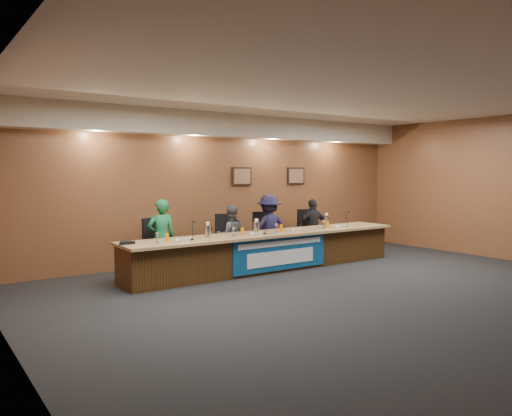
# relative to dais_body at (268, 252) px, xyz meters

# --- Properties ---
(floor) EXTENTS (10.00, 10.00, 0.00)m
(floor) POSITION_rel_dais_body_xyz_m (0.00, -2.40, -0.35)
(floor) COLOR black
(floor) RESTS_ON ground
(ceiling) EXTENTS (10.00, 8.00, 0.04)m
(ceiling) POSITION_rel_dais_body_xyz_m (0.00, -2.40, 2.85)
(ceiling) COLOR silver
(ceiling) RESTS_ON wall_back
(wall_back) EXTENTS (10.00, 0.04, 3.20)m
(wall_back) POSITION_rel_dais_body_xyz_m (0.00, 1.60, 1.25)
(wall_back) COLOR brown
(wall_back) RESTS_ON floor
(wall_left) EXTENTS (0.04, 8.00, 3.20)m
(wall_left) POSITION_rel_dais_body_xyz_m (-5.00, -2.40, 1.25)
(wall_left) COLOR brown
(wall_left) RESTS_ON floor
(soffit) EXTENTS (10.00, 0.50, 0.50)m
(soffit) POSITION_rel_dais_body_xyz_m (0.00, 1.35, 2.60)
(soffit) COLOR beige
(soffit) RESTS_ON wall_back
(dais_body) EXTENTS (6.00, 0.80, 0.70)m
(dais_body) POSITION_rel_dais_body_xyz_m (0.00, 0.00, 0.00)
(dais_body) COLOR #39230E
(dais_body) RESTS_ON floor
(dais_top) EXTENTS (6.10, 0.95, 0.05)m
(dais_top) POSITION_rel_dais_body_xyz_m (0.00, -0.05, 0.38)
(dais_top) COLOR #95774C
(dais_top) RESTS_ON dais_body
(banner) EXTENTS (2.20, 0.02, 0.65)m
(banner) POSITION_rel_dais_body_xyz_m (0.00, -0.41, 0.03)
(banner) COLOR navy
(banner) RESTS_ON dais_body
(banner_text_upper) EXTENTS (2.00, 0.01, 0.10)m
(banner_text_upper) POSITION_rel_dais_body_xyz_m (0.00, -0.43, 0.23)
(banner_text_upper) COLOR silver
(banner_text_upper) RESTS_ON banner
(banner_text_lower) EXTENTS (1.60, 0.01, 0.28)m
(banner_text_lower) POSITION_rel_dais_body_xyz_m (0.00, -0.43, -0.05)
(banner_text_lower) COLOR silver
(banner_text_lower) RESTS_ON banner
(wall_photo_left) EXTENTS (0.52, 0.04, 0.42)m
(wall_photo_left) POSITION_rel_dais_body_xyz_m (0.40, 1.57, 1.50)
(wall_photo_left) COLOR black
(wall_photo_left) RESTS_ON wall_back
(wall_photo_right) EXTENTS (0.52, 0.04, 0.42)m
(wall_photo_right) POSITION_rel_dais_body_xyz_m (2.00, 1.57, 1.50)
(wall_photo_right) COLOR black
(wall_photo_right) RESTS_ON wall_back
(panelist_a) EXTENTS (0.57, 0.42, 1.45)m
(panelist_a) POSITION_rel_dais_body_xyz_m (-2.00, 0.68, 0.37)
(panelist_a) COLOR #146235
(panelist_a) RESTS_ON floor
(panelist_b) EXTENTS (0.73, 0.64, 1.28)m
(panelist_b) POSITION_rel_dais_body_xyz_m (-0.46, 0.68, 0.29)
(panelist_b) COLOR #444448
(panelist_b) RESTS_ON floor
(panelist_c) EXTENTS (1.00, 0.65, 1.46)m
(panelist_c) POSITION_rel_dais_body_xyz_m (0.53, 0.68, 0.38)
(panelist_c) COLOR black
(panelist_c) RESTS_ON floor
(panelist_d) EXTENTS (0.83, 0.49, 1.32)m
(panelist_d) POSITION_rel_dais_body_xyz_m (1.79, 0.68, 0.31)
(panelist_d) COLOR black
(panelist_d) RESTS_ON floor
(office_chair_a) EXTENTS (0.59, 0.59, 0.08)m
(office_chair_a) POSITION_rel_dais_body_xyz_m (-2.00, 0.78, 0.13)
(office_chair_a) COLOR black
(office_chair_a) RESTS_ON floor
(office_chair_b) EXTENTS (0.58, 0.58, 0.08)m
(office_chair_b) POSITION_rel_dais_body_xyz_m (-0.46, 0.78, 0.13)
(office_chair_b) COLOR black
(office_chair_b) RESTS_ON floor
(office_chair_c) EXTENTS (0.50, 0.50, 0.08)m
(office_chair_c) POSITION_rel_dais_body_xyz_m (0.53, 0.78, 0.13)
(office_chair_c) COLOR black
(office_chair_c) RESTS_ON floor
(office_chair_d) EXTENTS (0.55, 0.55, 0.08)m
(office_chair_d) POSITION_rel_dais_body_xyz_m (1.79, 0.78, 0.13)
(office_chair_d) COLOR black
(office_chair_d) RESTS_ON floor
(nameplate_a) EXTENTS (0.24, 0.08, 0.10)m
(nameplate_a) POSITION_rel_dais_body_xyz_m (-2.00, -0.28, 0.45)
(nameplate_a) COLOR white
(nameplate_a) RESTS_ON dais_top
(microphone_a) EXTENTS (0.07, 0.07, 0.02)m
(microphone_a) POSITION_rel_dais_body_xyz_m (-1.79, -0.14, 0.41)
(microphone_a) COLOR black
(microphone_a) RESTS_ON dais_top
(juice_glass_a) EXTENTS (0.06, 0.06, 0.15)m
(juice_glass_a) POSITION_rel_dais_body_xyz_m (-2.26, -0.12, 0.47)
(juice_glass_a) COLOR #FF8600
(juice_glass_a) RESTS_ON dais_top
(water_glass_a) EXTENTS (0.08, 0.08, 0.18)m
(water_glass_a) POSITION_rel_dais_body_xyz_m (-2.43, -0.13, 0.49)
(water_glass_a) COLOR silver
(water_glass_a) RESTS_ON dais_top
(nameplate_b) EXTENTS (0.24, 0.08, 0.10)m
(nameplate_b) POSITION_rel_dais_body_xyz_m (-0.48, -0.31, 0.45)
(nameplate_b) COLOR white
(nameplate_b) RESTS_ON dais_top
(microphone_b) EXTENTS (0.07, 0.07, 0.02)m
(microphone_b) POSITION_rel_dais_body_xyz_m (-0.24, -0.19, 0.41)
(microphone_b) COLOR black
(microphone_b) RESTS_ON dais_top
(juice_glass_b) EXTENTS (0.06, 0.06, 0.15)m
(juice_glass_b) POSITION_rel_dais_body_xyz_m (-0.68, -0.09, 0.47)
(juice_glass_b) COLOR #FF8600
(juice_glass_b) RESTS_ON dais_top
(water_glass_b) EXTENTS (0.08, 0.08, 0.18)m
(water_glass_b) POSITION_rel_dais_body_xyz_m (-0.88, -0.09, 0.49)
(water_glass_b) COLOR silver
(water_glass_b) RESTS_ON dais_top
(nameplate_c) EXTENTS (0.24, 0.08, 0.10)m
(nameplate_c) POSITION_rel_dais_body_xyz_m (0.56, -0.27, 0.45)
(nameplate_c) COLOR white
(nameplate_c) RESTS_ON dais_top
(microphone_c) EXTENTS (0.07, 0.07, 0.02)m
(microphone_c) POSITION_rel_dais_body_xyz_m (0.69, -0.16, 0.41)
(microphone_c) COLOR black
(microphone_c) RESTS_ON dais_top
(juice_glass_c) EXTENTS (0.06, 0.06, 0.15)m
(juice_glass_c) POSITION_rel_dais_body_xyz_m (0.26, -0.09, 0.47)
(juice_glass_c) COLOR #FF8600
(juice_glass_c) RESTS_ON dais_top
(water_glass_c) EXTENTS (0.08, 0.08, 0.18)m
(water_glass_c) POSITION_rel_dais_body_xyz_m (0.12, -0.10, 0.49)
(water_glass_c) COLOR silver
(water_glass_c) RESTS_ON dais_top
(nameplate_d) EXTENTS (0.24, 0.08, 0.10)m
(nameplate_d) POSITION_rel_dais_body_xyz_m (1.76, -0.28, 0.45)
(nameplate_d) COLOR white
(nameplate_d) RESTS_ON dais_top
(microphone_d) EXTENTS (0.07, 0.07, 0.02)m
(microphone_d) POSITION_rel_dais_body_xyz_m (2.00, -0.14, 0.41)
(microphone_d) COLOR black
(microphone_d) RESTS_ON dais_top
(juice_glass_d) EXTENTS (0.06, 0.06, 0.15)m
(juice_glass_d) POSITION_rel_dais_body_xyz_m (1.51, -0.08, 0.47)
(juice_glass_d) COLOR #FF8600
(juice_glass_d) RESTS_ON dais_top
(water_glass_d) EXTENTS (0.08, 0.08, 0.18)m
(water_glass_d) POSITION_rel_dais_body_xyz_m (1.36, -0.14, 0.49)
(water_glass_d) COLOR silver
(water_glass_d) RESTS_ON dais_top
(carafe_left) EXTENTS (0.12, 0.12, 0.24)m
(carafe_left) POSITION_rel_dais_body_xyz_m (-1.42, -0.06, 0.52)
(carafe_left) COLOR silver
(carafe_left) RESTS_ON dais_top
(carafe_mid) EXTENTS (0.13, 0.13, 0.23)m
(carafe_mid) POSITION_rel_dais_body_xyz_m (-0.31, -0.02, 0.52)
(carafe_mid) COLOR silver
(carafe_mid) RESTS_ON dais_top
(carafe_right) EXTENTS (0.11, 0.11, 0.25)m
(carafe_right) POSITION_rel_dais_body_xyz_m (1.59, 0.02, 0.53)
(carafe_right) COLOR silver
(carafe_right) RESTS_ON dais_top
(speakerphone) EXTENTS (0.32, 0.32, 0.05)m
(speakerphone) POSITION_rel_dais_body_xyz_m (-2.92, 0.05, 0.43)
(speakerphone) COLOR black
(speakerphone) RESTS_ON dais_top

